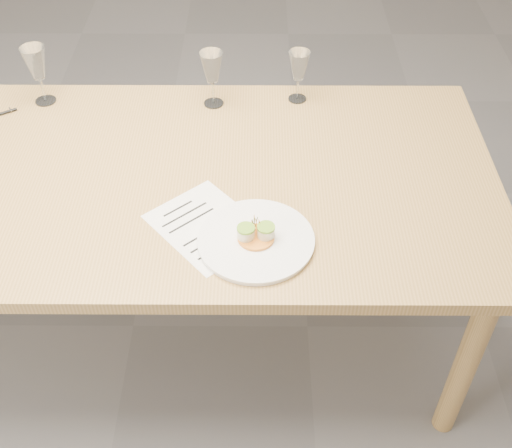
{
  "coord_description": "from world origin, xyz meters",
  "views": [
    {
      "loc": [
        0.48,
        -1.49,
        1.98
      ],
      "look_at": [
        0.47,
        -0.27,
        0.8
      ],
      "focal_mm": 45.0,
      "sensor_mm": 36.0,
      "label": 1
    }
  ],
  "objects_px": {
    "dining_table": "(104,191)",
    "wine_glass_3": "(299,67)",
    "wine_glass_1": "(36,64)",
    "wine_glass_2": "(212,69)",
    "recipe_sheet": "(207,226)",
    "dinner_plate": "(256,239)"
  },
  "relations": [
    {
      "from": "wine_glass_2",
      "to": "wine_glass_3",
      "type": "height_order",
      "value": "wine_glass_2"
    },
    {
      "from": "wine_glass_1",
      "to": "wine_glass_3",
      "type": "bearing_deg",
      "value": 1.1
    },
    {
      "from": "dining_table",
      "to": "wine_glass_1",
      "type": "relative_size",
      "value": 11.77
    },
    {
      "from": "dining_table",
      "to": "wine_glass_1",
      "type": "distance_m",
      "value": 0.52
    },
    {
      "from": "wine_glass_3",
      "to": "wine_glass_1",
      "type": "bearing_deg",
      "value": -178.9
    },
    {
      "from": "recipe_sheet",
      "to": "wine_glass_1",
      "type": "relative_size",
      "value": 1.9
    },
    {
      "from": "recipe_sheet",
      "to": "wine_glass_2",
      "type": "distance_m",
      "value": 0.62
    },
    {
      "from": "dinner_plate",
      "to": "recipe_sheet",
      "type": "height_order",
      "value": "dinner_plate"
    },
    {
      "from": "dinner_plate",
      "to": "dining_table",
      "type": "bearing_deg",
      "value": 148.72
    },
    {
      "from": "dining_table",
      "to": "wine_glass_2",
      "type": "relative_size",
      "value": 12.38
    },
    {
      "from": "recipe_sheet",
      "to": "wine_glass_2",
      "type": "height_order",
      "value": "wine_glass_2"
    },
    {
      "from": "recipe_sheet",
      "to": "wine_glass_2",
      "type": "bearing_deg",
      "value": 50.24
    },
    {
      "from": "recipe_sheet",
      "to": "wine_glass_2",
      "type": "relative_size",
      "value": 1.99
    },
    {
      "from": "dinner_plate",
      "to": "wine_glass_1",
      "type": "relative_size",
      "value": 1.55
    },
    {
      "from": "dining_table",
      "to": "wine_glass_3",
      "type": "bearing_deg",
      "value": 33.95
    },
    {
      "from": "wine_glass_1",
      "to": "dinner_plate",
      "type": "bearing_deg",
      "value": -42.99
    },
    {
      "from": "wine_glass_2",
      "to": "wine_glass_3",
      "type": "xyz_separation_m",
      "value": [
        0.29,
        0.03,
        -0.01
      ]
    },
    {
      "from": "wine_glass_1",
      "to": "wine_glass_2",
      "type": "distance_m",
      "value": 0.58
    },
    {
      "from": "wine_glass_1",
      "to": "recipe_sheet",
      "type": "bearing_deg",
      "value": -46.02
    },
    {
      "from": "dining_table",
      "to": "dinner_plate",
      "type": "height_order",
      "value": "dinner_plate"
    },
    {
      "from": "dinner_plate",
      "to": "wine_glass_3",
      "type": "distance_m",
      "value": 0.72
    },
    {
      "from": "dinner_plate",
      "to": "wine_glass_3",
      "type": "bearing_deg",
      "value": 78.7
    }
  ]
}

